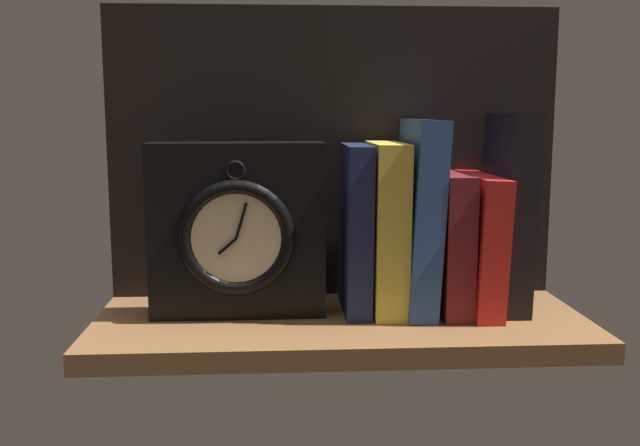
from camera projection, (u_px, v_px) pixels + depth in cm
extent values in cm
cube|color=brown|center=(341.00, 326.00, 89.12)|extent=(60.64, 24.83, 2.50)
cube|color=black|center=(333.00, 154.00, 97.57)|extent=(60.64, 1.20, 39.04)
cube|color=#192147|center=(356.00, 229.00, 90.32)|extent=(3.27, 12.36, 21.17)
cube|color=gold|center=(386.00, 228.00, 90.54)|extent=(4.18, 13.49, 21.39)
cube|color=#2D4C8E|center=(419.00, 216.00, 90.57)|extent=(4.71, 14.80, 24.38)
cube|color=maroon|center=(448.00, 241.00, 91.32)|extent=(3.56, 14.93, 17.62)
cube|color=red|center=(477.00, 242.00, 91.57)|extent=(4.05, 16.56, 17.40)
cube|color=black|center=(508.00, 212.00, 91.21)|extent=(4.14, 12.34, 25.07)
cube|color=black|center=(238.00, 230.00, 88.46)|extent=(21.50, 5.73, 21.50)
torus|color=black|center=(236.00, 238.00, 85.31)|extent=(14.05, 1.73, 14.05)
cylinder|color=beige|center=(236.00, 238.00, 85.31)|extent=(11.34, 0.60, 11.34)
cube|color=black|center=(227.00, 246.00, 84.89)|extent=(2.30, 0.30, 2.03)
cube|color=black|center=(241.00, 221.00, 84.53)|extent=(1.57, 0.30, 4.34)
torus|color=black|center=(235.00, 171.00, 84.47)|extent=(2.44, 0.44, 2.44)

